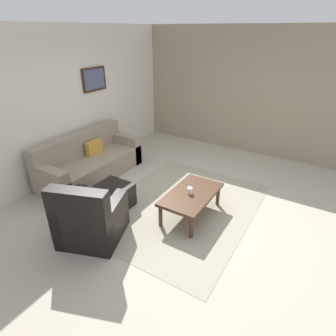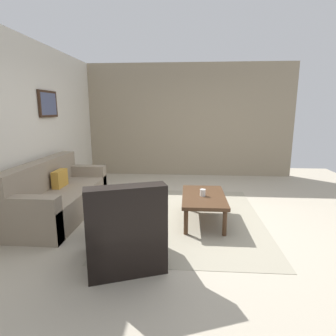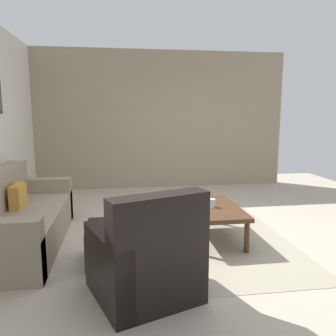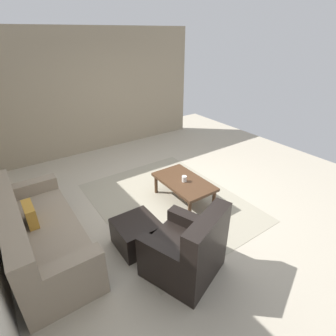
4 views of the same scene
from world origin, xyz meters
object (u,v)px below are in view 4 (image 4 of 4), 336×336
at_px(cup, 184,179).
at_px(armchair_leather, 188,254).
at_px(couch_main, 37,238).
at_px(ottoman, 137,234).
at_px(coffee_table, 184,183).

bearing_deg(cup, armchair_leather, 143.79).
height_order(couch_main, cup, couch_main).
height_order(ottoman, coffee_table, coffee_table).
height_order(armchair_leather, coffee_table, armchair_leather).
bearing_deg(armchair_leather, cup, -36.21).
xyz_separation_m(couch_main, ottoman, (-0.58, -1.15, -0.10)).
bearing_deg(ottoman, coffee_table, -67.95).
xyz_separation_m(armchair_leather, coffee_table, (1.27, -0.92, 0.05)).
distance_m(couch_main, armchair_leather, 1.98).
height_order(couch_main, armchair_leather, armchair_leather).
xyz_separation_m(armchair_leather, ottoman, (0.78, 0.28, -0.11)).
height_order(armchair_leather, ottoman, armchair_leather).
distance_m(coffee_table, cup, 0.11).
distance_m(armchair_leather, ottoman, 0.83).
distance_m(armchair_leather, cup, 1.54).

